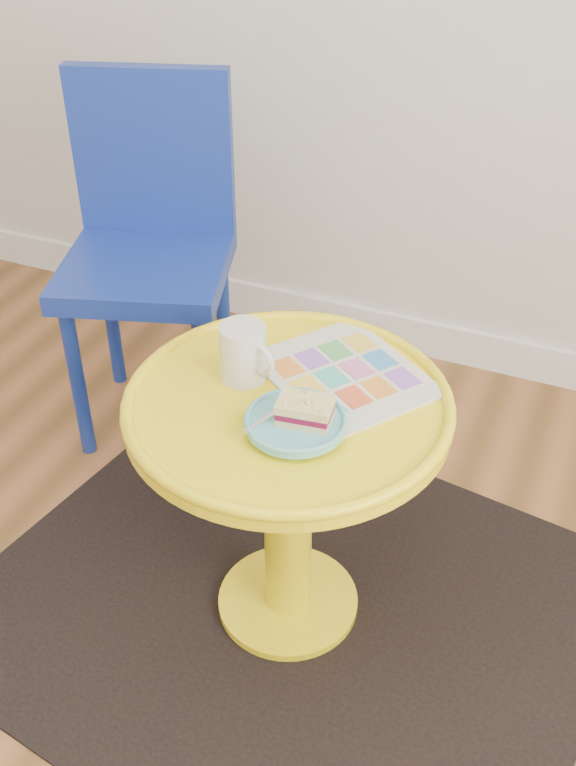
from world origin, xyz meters
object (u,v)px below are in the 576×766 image
at_px(side_table, 288,467).
at_px(plate, 296,423).
at_px(mug, 244,352).
at_px(newspaper, 344,374).
at_px(chair, 150,236).

bearing_deg(side_table, plate, -58.27).
distance_m(side_table, mug, 0.25).
bearing_deg(plate, side_table, 121.73).
height_order(side_table, newspaper, newspaper).
bearing_deg(mug, side_table, 3.26).
distance_m(side_table, plate, 0.20).
relative_size(side_table, newspaper, 1.96).
relative_size(newspaper, mug, 2.56).
height_order(newspaper, plate, plate).
distance_m(mug, plate, 0.19).
bearing_deg(newspaper, plate, -60.63).
bearing_deg(side_table, newspaper, 59.55).
relative_size(chair, newspaper, 3.01).
bearing_deg(mug, newspaper, 46.89).
bearing_deg(chair, plate, -60.80).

